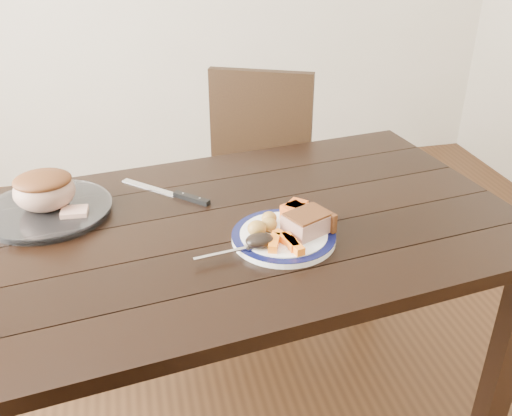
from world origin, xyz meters
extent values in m
cube|color=black|center=(0.00, 0.00, 0.73)|extent=(1.71, 1.11, 0.04)
cube|color=black|center=(0.76, -0.27, 0.35)|extent=(0.07, 0.07, 0.71)
cube|color=black|center=(0.66, 0.46, 0.35)|extent=(0.07, 0.07, 0.71)
cube|color=black|center=(0.22, 0.65, 0.45)|extent=(0.56, 0.56, 0.04)
cube|color=black|center=(0.30, 0.83, 0.70)|extent=(0.40, 0.21, 0.46)
cube|color=black|center=(0.45, 0.74, 0.21)|extent=(0.04, 0.04, 0.43)
cube|color=black|center=(0.31, 0.41, 0.21)|extent=(0.04, 0.04, 0.43)
cube|color=black|center=(0.13, 0.89, 0.21)|extent=(0.04, 0.04, 0.43)
cube|color=black|center=(-0.02, 0.56, 0.21)|extent=(0.04, 0.04, 0.43)
cylinder|color=white|center=(0.13, -0.11, 0.76)|extent=(0.27, 0.27, 0.02)
torus|color=#0A0E36|center=(0.13, -0.11, 0.77)|extent=(0.27, 0.27, 0.02)
cylinder|color=white|center=(-0.47, 0.17, 0.76)|extent=(0.34, 0.34, 0.02)
cube|color=tan|center=(0.19, -0.12, 0.79)|extent=(0.13, 0.12, 0.05)
ellipsoid|color=gold|center=(0.06, -0.11, 0.79)|extent=(0.05, 0.04, 0.04)
ellipsoid|color=gold|center=(0.10, -0.09, 0.79)|extent=(0.04, 0.04, 0.04)
ellipsoid|color=gold|center=(0.11, -0.06, 0.79)|extent=(0.04, 0.04, 0.03)
cube|color=orange|center=(0.12, -0.15, 0.78)|extent=(0.05, 0.07, 0.02)
cube|color=orange|center=(0.13, -0.17, 0.78)|extent=(0.03, 0.07, 0.02)
cube|color=orange|center=(0.14, -0.19, 0.78)|extent=(0.04, 0.07, 0.02)
cube|color=orange|center=(0.09, -0.17, 0.78)|extent=(0.05, 0.07, 0.02)
cube|color=orange|center=(0.21, -0.06, 0.79)|extent=(0.06, 0.06, 0.04)
cube|color=orange|center=(0.18, -0.04, 0.79)|extent=(0.07, 0.06, 0.04)
cube|color=orange|center=(0.19, -0.03, 0.79)|extent=(0.07, 0.07, 0.04)
ellipsoid|color=black|center=(0.06, -0.16, 0.79)|extent=(0.07, 0.05, 0.03)
cube|color=silver|center=(-0.04, -0.17, 0.77)|extent=(0.14, 0.03, 0.00)
cube|color=silver|center=(0.04, -0.16, 0.77)|extent=(0.05, 0.03, 0.00)
ellipsoid|color=#A87B67|center=(-0.47, 0.17, 0.82)|extent=(0.17, 0.14, 0.11)
cube|color=tan|center=(-0.39, 0.11, 0.78)|extent=(0.07, 0.06, 0.02)
cube|color=silver|center=(-0.19, 0.27, 0.75)|extent=(0.16, 0.15, 0.00)
cube|color=black|center=(-0.07, 0.16, 0.76)|extent=(0.10, 0.10, 0.01)
camera|label=1|loc=(-0.22, -1.31, 1.53)|focal=40.00mm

